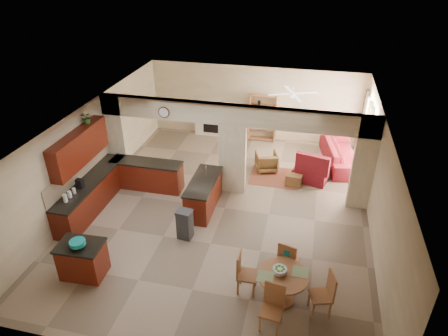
% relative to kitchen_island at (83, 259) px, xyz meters
% --- Properties ---
extents(floor, '(10.00, 10.00, 0.00)m').
position_rel_kitchen_island_xyz_m(floor, '(2.56, 3.29, -0.44)').
color(floor, gray).
rests_on(floor, ground).
extents(ceiling, '(10.00, 10.00, 0.00)m').
position_rel_kitchen_island_xyz_m(ceiling, '(2.56, 3.29, 2.36)').
color(ceiling, white).
rests_on(ceiling, wall_back).
extents(wall_back, '(8.00, 0.00, 8.00)m').
position_rel_kitchen_island_xyz_m(wall_back, '(2.56, 8.29, 0.96)').
color(wall_back, beige).
rests_on(wall_back, floor).
extents(wall_front, '(8.00, 0.00, 8.00)m').
position_rel_kitchen_island_xyz_m(wall_front, '(2.56, -1.71, 0.96)').
color(wall_front, beige).
rests_on(wall_front, floor).
extents(wall_left, '(0.00, 10.00, 10.00)m').
position_rel_kitchen_island_xyz_m(wall_left, '(-1.44, 3.29, 0.96)').
color(wall_left, beige).
rests_on(wall_left, floor).
extents(wall_right, '(0.00, 10.00, 10.00)m').
position_rel_kitchen_island_xyz_m(wall_right, '(6.56, 3.29, 0.96)').
color(wall_right, beige).
rests_on(wall_right, floor).
extents(partition_left_pier, '(0.60, 0.25, 2.80)m').
position_rel_kitchen_island_xyz_m(partition_left_pier, '(-1.14, 4.29, 0.96)').
color(partition_left_pier, beige).
rests_on(partition_left_pier, floor).
extents(partition_center_pier, '(0.80, 0.25, 2.20)m').
position_rel_kitchen_island_xyz_m(partition_center_pier, '(2.56, 4.29, 0.66)').
color(partition_center_pier, beige).
rests_on(partition_center_pier, floor).
extents(partition_right_pier, '(0.60, 0.25, 2.80)m').
position_rel_kitchen_island_xyz_m(partition_right_pier, '(6.26, 4.29, 0.96)').
color(partition_right_pier, beige).
rests_on(partition_right_pier, floor).
extents(partition_header, '(8.00, 0.25, 0.60)m').
position_rel_kitchen_island_xyz_m(partition_header, '(2.56, 4.29, 2.06)').
color(partition_header, beige).
rests_on(partition_header, partition_center_pier).
extents(kitchen_counter, '(2.52, 3.29, 1.48)m').
position_rel_kitchen_island_xyz_m(kitchen_counter, '(-0.70, 3.04, 0.03)').
color(kitchen_counter, '#441A07').
rests_on(kitchen_counter, floor).
extents(upper_cabinets, '(0.35, 2.40, 0.90)m').
position_rel_kitchen_island_xyz_m(upper_cabinets, '(-1.26, 2.49, 1.48)').
color(upper_cabinets, '#441A07').
rests_on(upper_cabinets, wall_left).
extents(peninsula, '(0.70, 1.85, 0.91)m').
position_rel_kitchen_island_xyz_m(peninsula, '(1.96, 3.17, 0.02)').
color(peninsula, '#441A07').
rests_on(peninsula, floor).
extents(wall_clock, '(0.34, 0.03, 0.34)m').
position_rel_kitchen_island_xyz_m(wall_clock, '(0.56, 4.14, 2.01)').
color(wall_clock, '#50281A').
rests_on(wall_clock, partition_header).
extents(rug, '(1.60, 1.30, 0.01)m').
position_rel_kitchen_island_xyz_m(rug, '(3.76, 5.39, -0.43)').
color(rug, brown).
rests_on(rug, floor).
extents(fireplace, '(1.60, 0.35, 1.20)m').
position_rel_kitchen_island_xyz_m(fireplace, '(0.96, 8.12, 0.18)').
color(fireplace, white).
rests_on(fireplace, floor).
extents(shelving_unit, '(1.00, 0.32, 1.80)m').
position_rel_kitchen_island_xyz_m(shelving_unit, '(2.91, 8.11, 0.46)').
color(shelving_unit, brown).
rests_on(shelving_unit, floor).
extents(window_a, '(0.02, 0.90, 1.90)m').
position_rel_kitchen_island_xyz_m(window_a, '(6.53, 5.59, 0.76)').
color(window_a, white).
rests_on(window_a, wall_right).
extents(window_b, '(0.02, 0.90, 1.90)m').
position_rel_kitchen_island_xyz_m(window_b, '(6.53, 7.29, 0.76)').
color(window_b, white).
rests_on(window_b, wall_right).
extents(glazed_door, '(0.02, 0.70, 2.10)m').
position_rel_kitchen_island_xyz_m(glazed_door, '(6.53, 6.44, 0.61)').
color(glazed_door, white).
rests_on(glazed_door, wall_right).
extents(drape_a_left, '(0.10, 0.28, 2.30)m').
position_rel_kitchen_island_xyz_m(drape_a_left, '(6.49, 4.99, 0.76)').
color(drape_a_left, '#461F1C').
rests_on(drape_a_left, wall_right).
extents(drape_a_right, '(0.10, 0.28, 2.30)m').
position_rel_kitchen_island_xyz_m(drape_a_right, '(6.49, 6.19, 0.76)').
color(drape_a_right, '#461F1C').
rests_on(drape_a_right, wall_right).
extents(drape_b_left, '(0.10, 0.28, 2.30)m').
position_rel_kitchen_island_xyz_m(drape_b_left, '(6.49, 6.69, 0.76)').
color(drape_b_left, '#461F1C').
rests_on(drape_b_left, wall_right).
extents(drape_b_right, '(0.10, 0.28, 2.30)m').
position_rel_kitchen_island_xyz_m(drape_b_right, '(6.49, 7.89, 0.76)').
color(drape_b_right, '#461F1C').
rests_on(drape_b_right, wall_right).
extents(ceiling_fan, '(1.00, 1.00, 0.10)m').
position_rel_kitchen_island_xyz_m(ceiling_fan, '(4.06, 6.29, 2.12)').
color(ceiling_fan, white).
rests_on(ceiling_fan, ceiling).
extents(kitchen_island, '(1.03, 0.76, 0.87)m').
position_rel_kitchen_island_xyz_m(kitchen_island, '(0.00, 0.00, 0.00)').
color(kitchen_island, '#441A07').
rests_on(kitchen_island, floor).
extents(teal_bowl, '(0.35, 0.35, 0.17)m').
position_rel_kitchen_island_xyz_m(teal_bowl, '(0.02, -0.07, 0.51)').
color(teal_bowl, '#138484').
rests_on(teal_bowl, kitchen_island).
extents(trash_can, '(0.39, 0.35, 0.76)m').
position_rel_kitchen_island_xyz_m(trash_can, '(1.85, 1.79, -0.06)').
color(trash_can, '#2E2E30').
rests_on(trash_can, floor).
extents(dining_table, '(1.09, 1.09, 0.74)m').
position_rel_kitchen_island_xyz_m(dining_table, '(4.49, 0.24, 0.06)').
color(dining_table, brown).
rests_on(dining_table, floor).
extents(fruit_bowl, '(0.30, 0.30, 0.16)m').
position_rel_kitchen_island_xyz_m(fruit_bowl, '(4.42, 0.25, 0.39)').
color(fruit_bowl, '#56AA24').
rests_on(fruit_bowl, dining_table).
extents(sofa, '(2.78, 1.51, 0.77)m').
position_rel_kitchen_island_xyz_m(sofa, '(5.86, 6.83, -0.05)').
color(sofa, maroon).
rests_on(sofa, floor).
extents(chaise, '(1.22, 1.08, 0.42)m').
position_rel_kitchen_island_xyz_m(chaise, '(4.90, 5.50, -0.23)').
color(chaise, maroon).
rests_on(chaise, floor).
extents(armchair, '(0.87, 0.88, 0.64)m').
position_rel_kitchen_island_xyz_m(armchair, '(3.41, 5.79, -0.12)').
color(armchair, maroon).
rests_on(armchair, floor).
extents(ottoman, '(0.55, 0.55, 0.36)m').
position_rel_kitchen_island_xyz_m(ottoman, '(4.40, 5.11, -0.26)').
color(ottoman, maroon).
rests_on(ottoman, floor).
extents(plant, '(0.36, 0.33, 0.34)m').
position_rel_kitchen_island_xyz_m(plant, '(-1.26, 3.08, 2.10)').
color(plant, '#1D5015').
rests_on(plant, upper_cabinets).
extents(chair_north, '(0.51, 0.51, 1.02)m').
position_rel_kitchen_island_xyz_m(chair_north, '(4.54, 0.93, 0.12)').
color(chair_north, brown).
rests_on(chair_north, floor).
extents(chair_east, '(0.53, 0.53, 1.02)m').
position_rel_kitchen_island_xyz_m(chair_east, '(5.37, 0.14, 0.12)').
color(chair_east, brown).
rests_on(chair_east, floor).
extents(chair_south, '(0.47, 0.47, 1.02)m').
position_rel_kitchen_island_xyz_m(chair_south, '(4.37, -0.43, 0.12)').
color(chair_south, brown).
rests_on(chair_south, floor).
extents(chair_west, '(0.44, 0.43, 1.02)m').
position_rel_kitchen_island_xyz_m(chair_west, '(3.65, 0.35, 0.12)').
color(chair_west, brown).
rests_on(chair_west, floor).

